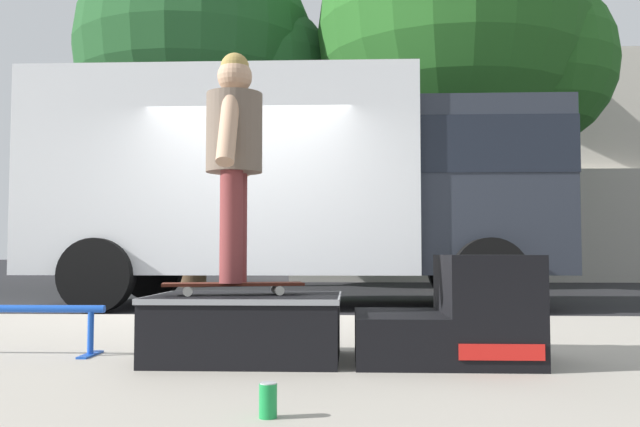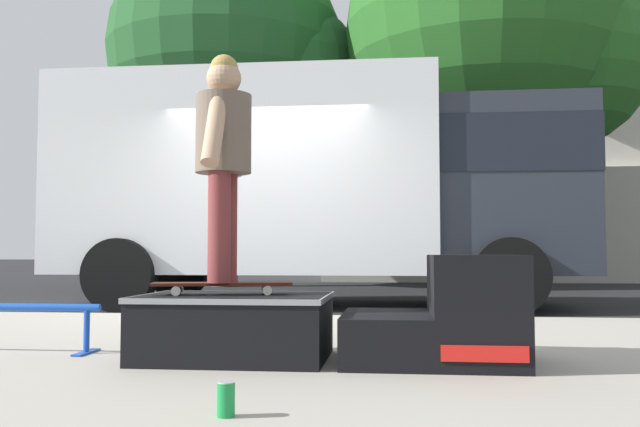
{
  "view_description": "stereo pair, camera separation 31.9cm",
  "coord_description": "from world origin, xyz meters",
  "px_view_note": "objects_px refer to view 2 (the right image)",
  "views": [
    {
      "loc": [
        1.22,
        -7.16,
        0.71
      ],
      "look_at": [
        1.01,
        -2.27,
        1.0
      ],
      "focal_mm": 38.67,
      "sensor_mm": 36.0,
      "label": 1
    },
    {
      "loc": [
        1.54,
        -7.14,
        0.71
      ],
      "look_at": [
        1.01,
        -2.27,
        1.0
      ],
      "focal_mm": 38.67,
      "sensor_mm": 36.0,
      "label": 2
    }
  ],
  "objects_px": {
    "skater_kid": "(223,147)",
    "skate_box": "(235,324)",
    "street_tree_main": "(498,35)",
    "soda_can": "(226,399)",
    "skateboard": "(222,285)",
    "box_truck": "(321,181)",
    "kicker_ramp": "(447,318)",
    "street_tree_neighbour": "(240,60)"
  },
  "relations": [
    {
      "from": "skater_kid",
      "to": "skate_box",
      "type": "bearing_deg",
      "value": 7.51
    },
    {
      "from": "skate_box",
      "to": "street_tree_main",
      "type": "bearing_deg",
      "value": 73.23
    },
    {
      "from": "soda_can",
      "to": "street_tree_main",
      "type": "relative_size",
      "value": 0.02
    },
    {
      "from": "skateboard",
      "to": "box_truck",
      "type": "bearing_deg",
      "value": 90.28
    },
    {
      "from": "skate_box",
      "to": "soda_can",
      "type": "height_order",
      "value": "skate_box"
    },
    {
      "from": "box_truck",
      "to": "soda_can",
      "type": "bearing_deg",
      "value": -86.81
    },
    {
      "from": "skate_box",
      "to": "skater_kid",
      "type": "relative_size",
      "value": 0.81
    },
    {
      "from": "kicker_ramp",
      "to": "street_tree_neighbour",
      "type": "relative_size",
      "value": 0.12
    },
    {
      "from": "skater_kid",
      "to": "street_tree_neighbour",
      "type": "bearing_deg",
      "value": 102.47
    },
    {
      "from": "kicker_ramp",
      "to": "street_tree_main",
      "type": "xyz_separation_m",
      "value": [
        1.77,
        9.78,
        4.63
      ]
    },
    {
      "from": "skater_kid",
      "to": "box_truck",
      "type": "relative_size",
      "value": 0.19
    },
    {
      "from": "kicker_ramp",
      "to": "skateboard",
      "type": "distance_m",
      "value": 1.26
    },
    {
      "from": "box_truck",
      "to": "street_tree_neighbour",
      "type": "xyz_separation_m",
      "value": [
        -2.36,
        5.28,
        3.25
      ]
    },
    {
      "from": "kicker_ramp",
      "to": "street_tree_main",
      "type": "bearing_deg",
      "value": 79.74
    },
    {
      "from": "skate_box",
      "to": "skateboard",
      "type": "distance_m",
      "value": 0.24
    },
    {
      "from": "street_tree_main",
      "to": "skateboard",
      "type": "bearing_deg",
      "value": -107.16
    },
    {
      "from": "skate_box",
      "to": "soda_can",
      "type": "distance_m",
      "value": 1.38
    },
    {
      "from": "street_tree_main",
      "to": "soda_can",
      "type": "bearing_deg",
      "value": -103.48
    },
    {
      "from": "soda_can",
      "to": "street_tree_neighbour",
      "type": "relative_size",
      "value": 0.02
    },
    {
      "from": "soda_can",
      "to": "street_tree_main",
      "type": "distance_m",
      "value": 12.41
    },
    {
      "from": "kicker_ramp",
      "to": "soda_can",
      "type": "height_order",
      "value": "kicker_ramp"
    },
    {
      "from": "street_tree_main",
      "to": "street_tree_neighbour",
      "type": "distance_m",
      "value": 5.51
    },
    {
      "from": "soda_can",
      "to": "kicker_ramp",
      "type": "bearing_deg",
      "value": 56.24
    },
    {
      "from": "skater_kid",
      "to": "box_truck",
      "type": "distance_m",
      "value": 5.53
    },
    {
      "from": "box_truck",
      "to": "street_tree_main",
      "type": "distance_m",
      "value": 6.19
    },
    {
      "from": "skate_box",
      "to": "skater_kid",
      "type": "bearing_deg",
      "value": -172.49
    },
    {
      "from": "soda_can",
      "to": "box_truck",
      "type": "height_order",
      "value": "box_truck"
    },
    {
      "from": "skater_kid",
      "to": "street_tree_neighbour",
      "type": "xyz_separation_m",
      "value": [
        -2.39,
        10.8,
        3.63
      ]
    },
    {
      "from": "skater_kid",
      "to": "street_tree_main",
      "type": "xyz_separation_m",
      "value": [
        3.02,
        9.79,
        3.68
      ]
    },
    {
      "from": "skateboard",
      "to": "box_truck",
      "type": "distance_m",
      "value": 5.64
    },
    {
      "from": "kicker_ramp",
      "to": "skater_kid",
      "type": "height_order",
      "value": "skater_kid"
    },
    {
      "from": "street_tree_main",
      "to": "kicker_ramp",
      "type": "bearing_deg",
      "value": -100.26
    },
    {
      "from": "kicker_ramp",
      "to": "skateboard",
      "type": "bearing_deg",
      "value": -179.56
    },
    {
      "from": "skater_kid",
      "to": "street_tree_main",
      "type": "bearing_deg",
      "value": 72.84
    },
    {
      "from": "street_tree_main",
      "to": "box_truck",
      "type": "bearing_deg",
      "value": -125.53
    },
    {
      "from": "street_tree_main",
      "to": "street_tree_neighbour",
      "type": "bearing_deg",
      "value": 169.37
    },
    {
      "from": "soda_can",
      "to": "box_truck",
      "type": "relative_size",
      "value": 0.02
    },
    {
      "from": "skate_box",
      "to": "skateboard",
      "type": "relative_size",
      "value": 1.31
    },
    {
      "from": "soda_can",
      "to": "street_tree_main",
      "type": "bearing_deg",
      "value": 76.52
    },
    {
      "from": "kicker_ramp",
      "to": "skater_kid",
      "type": "distance_m",
      "value": 1.58
    },
    {
      "from": "kicker_ramp",
      "to": "skater_kid",
      "type": "bearing_deg",
      "value": -179.56
    },
    {
      "from": "kicker_ramp",
      "to": "box_truck",
      "type": "bearing_deg",
      "value": 103.07
    }
  ]
}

